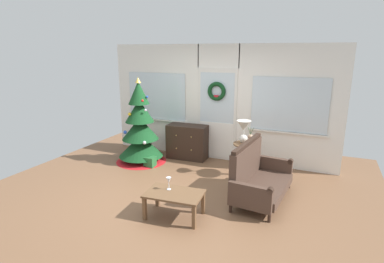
{
  "coord_description": "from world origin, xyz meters",
  "views": [
    {
      "loc": [
        2.21,
        -4.37,
        2.41
      ],
      "look_at": [
        0.05,
        0.55,
        1.0
      ],
      "focal_mm": 28.99,
      "sensor_mm": 36.0,
      "label": 1
    }
  ],
  "objects": [
    {
      "name": "ground_plane",
      "position": [
        0.0,
        0.0,
        0.0
      ],
      "size": [
        6.76,
        6.76,
        0.0
      ],
      "primitive_type": "plane",
      "color": "brown"
    },
    {
      "name": "back_wall_with_door",
      "position": [
        0.0,
        2.08,
        1.28
      ],
      "size": [
        5.2,
        0.19,
        2.55
      ],
      "color": "white",
      "rests_on": "ground"
    },
    {
      "name": "christmas_tree",
      "position": [
        -1.47,
        1.19,
        0.66
      ],
      "size": [
        1.12,
        1.12,
        1.87
      ],
      "color": "#4C331E",
      "rests_on": "ground"
    },
    {
      "name": "dresser_cabinet",
      "position": [
        -0.61,
        1.79,
        0.39
      ],
      "size": [
        0.92,
        0.48,
        0.78
      ],
      "color": "black",
      "rests_on": "ground"
    },
    {
      "name": "settee_sofa",
      "position": [
        1.28,
        0.44,
        0.38
      ],
      "size": [
        0.83,
        1.49,
        0.96
      ],
      "color": "black",
      "rests_on": "ground"
    },
    {
      "name": "side_table",
      "position": [
        0.86,
        1.31,
        0.47
      ],
      "size": [
        0.5,
        0.48,
        0.66
      ],
      "color": "brown",
      "rests_on": "ground"
    },
    {
      "name": "table_lamp",
      "position": [
        0.8,
        1.35,
        0.95
      ],
      "size": [
        0.28,
        0.28,
        0.44
      ],
      "color": "silver",
      "rests_on": "side_table"
    },
    {
      "name": "flower_vase",
      "position": [
        0.96,
        1.25,
        0.78
      ],
      "size": [
        0.11,
        0.1,
        0.35
      ],
      "color": "tan",
      "rests_on": "side_table"
    },
    {
      "name": "coffee_table",
      "position": [
        0.29,
        -0.66,
        0.33
      ],
      "size": [
        0.88,
        0.59,
        0.38
      ],
      "color": "brown",
      "rests_on": "ground"
    },
    {
      "name": "wine_glass",
      "position": [
        0.17,
        -0.59,
        0.52
      ],
      "size": [
        0.08,
        0.08,
        0.2
      ],
      "color": "silver",
      "rests_on": "coffee_table"
    },
    {
      "name": "gift_box",
      "position": [
        -1.11,
        0.97,
        0.11
      ],
      "size": [
        0.21,
        0.19,
        0.21
      ],
      "primitive_type": "cube",
      "color": "#266633",
      "rests_on": "ground"
    }
  ]
}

